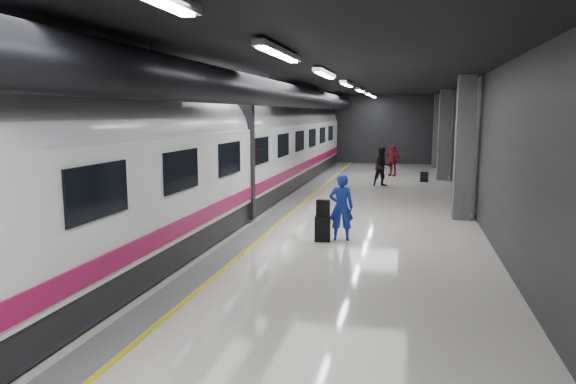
# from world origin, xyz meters

# --- Properties ---
(ground) EXTENTS (40.00, 40.00, 0.00)m
(ground) POSITION_xyz_m (0.00, 0.00, 0.00)
(ground) COLOR silver
(ground) RESTS_ON ground
(platform_hall) EXTENTS (10.02, 40.02, 4.51)m
(platform_hall) POSITION_xyz_m (-0.29, 0.96, 3.54)
(platform_hall) COLOR black
(platform_hall) RESTS_ON ground
(train) EXTENTS (3.05, 38.00, 4.05)m
(train) POSITION_xyz_m (-3.25, -0.00, 2.07)
(train) COLOR black
(train) RESTS_ON ground
(traveler_main) EXTENTS (0.70, 0.51, 1.78)m
(traveler_main) POSITION_xyz_m (1.18, -1.64, 0.89)
(traveler_main) COLOR #1721B2
(traveler_main) RESTS_ON ground
(suitcase_main) EXTENTS (0.44, 0.31, 0.67)m
(suitcase_main) POSITION_xyz_m (0.73, -1.90, 0.34)
(suitcase_main) COLOR black
(suitcase_main) RESTS_ON ground
(shoulder_bag) EXTENTS (0.34, 0.20, 0.44)m
(shoulder_bag) POSITION_xyz_m (0.73, -1.92, 0.89)
(shoulder_bag) COLOR black
(shoulder_bag) RESTS_ON suitcase_main
(traveler_far_a) EXTENTS (1.08, 0.98, 1.81)m
(traveler_far_a) POSITION_xyz_m (1.70, 8.97, 0.91)
(traveler_far_a) COLOR black
(traveler_far_a) RESTS_ON ground
(traveler_far_b) EXTENTS (1.06, 0.78, 1.67)m
(traveler_far_b) POSITION_xyz_m (2.03, 13.04, 0.84)
(traveler_far_b) COLOR maroon
(traveler_far_b) RESTS_ON ground
(suitcase_far) EXTENTS (0.39, 0.31, 0.50)m
(suitcase_far) POSITION_xyz_m (3.64, 10.89, 0.25)
(suitcase_far) COLOR black
(suitcase_far) RESTS_ON ground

